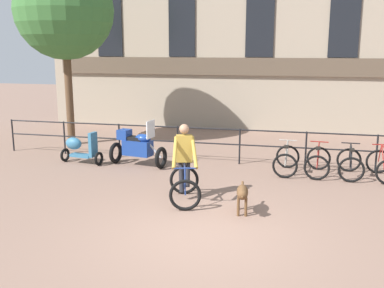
% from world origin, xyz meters
% --- Properties ---
extents(ground_plane, '(60.00, 60.00, 0.00)m').
position_xyz_m(ground_plane, '(0.00, 0.00, 0.00)').
color(ground_plane, '#846656').
extents(canal_railing, '(15.05, 0.05, 1.05)m').
position_xyz_m(canal_railing, '(-0.00, 5.20, 0.71)').
color(canal_railing, black).
rests_on(canal_railing, ground_plane).
extents(cyclist_with_bike, '(0.97, 1.31, 1.70)m').
position_xyz_m(cyclist_with_bike, '(-0.78, 1.76, 0.76)').
color(cyclist_with_bike, black).
rests_on(cyclist_with_bike, ground_plane).
extents(dog, '(0.31, 0.99, 0.62)m').
position_xyz_m(dog, '(0.58, 1.19, 0.44)').
color(dog, brown).
rests_on(dog, ground_plane).
extents(parked_motorcycle, '(1.71, 0.91, 1.35)m').
position_xyz_m(parked_motorcycle, '(-2.85, 4.34, 0.56)').
color(parked_motorcycle, black).
rests_on(parked_motorcycle, ground_plane).
extents(parked_bicycle_near_lamp, '(0.70, 1.14, 0.86)m').
position_xyz_m(parked_bicycle_near_lamp, '(1.36, 4.54, 0.36)').
color(parked_bicycle_near_lamp, black).
rests_on(parked_bicycle_near_lamp, ground_plane).
extents(parked_bicycle_mid_left, '(0.75, 1.16, 0.86)m').
position_xyz_m(parked_bicycle_mid_left, '(2.19, 4.54, 0.36)').
color(parked_bicycle_mid_left, black).
rests_on(parked_bicycle_mid_left, ground_plane).
extents(parked_bicycle_mid_right, '(0.71, 1.14, 0.86)m').
position_xyz_m(parked_bicycle_mid_right, '(3.01, 4.54, 0.36)').
color(parked_bicycle_mid_right, black).
rests_on(parked_bicycle_mid_right, ground_plane).
extents(parked_bicycle_far_end, '(0.75, 1.16, 0.86)m').
position_xyz_m(parked_bicycle_far_end, '(3.83, 4.54, 0.36)').
color(parked_bicycle_far_end, black).
rests_on(parked_bicycle_far_end, ground_plane).
extents(parked_scooter, '(1.33, 0.60, 0.96)m').
position_xyz_m(parked_scooter, '(-4.58, 4.21, 0.46)').
color(parked_scooter, black).
rests_on(parked_scooter, ground_plane).
extents(tree_canalside_left, '(3.30, 3.30, 6.23)m').
position_xyz_m(tree_canalside_left, '(-6.12, 6.57, 4.56)').
color(tree_canalside_left, brown).
rests_on(tree_canalside_left, ground_plane).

